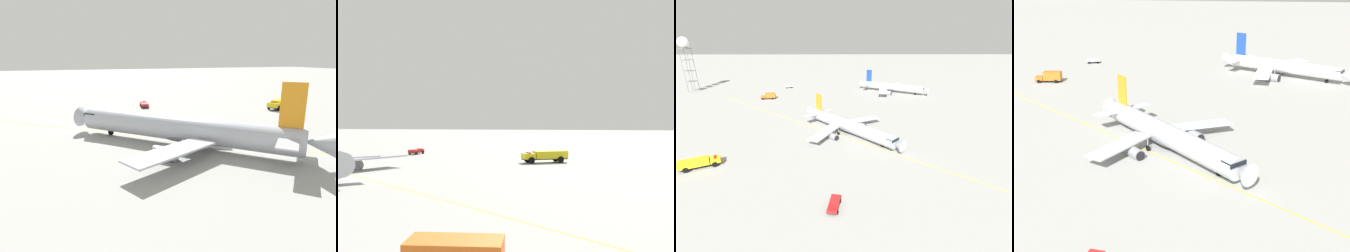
% 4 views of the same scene
% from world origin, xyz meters
% --- Properties ---
extents(ground_plane, '(600.00, 600.00, 0.00)m').
position_xyz_m(ground_plane, '(0.00, 0.00, 0.00)').
color(ground_plane, '#9E9E99').
extents(airliner_main, '(33.03, 34.05, 11.22)m').
position_xyz_m(airliner_main, '(-5.46, 2.49, 2.67)').
color(airliner_main, '#B2B7C1').
rests_on(airliner_main, ground_plane).
extents(airliner_secondary, '(36.82, 29.05, 11.92)m').
position_xyz_m(airliner_secondary, '(-32.09, -57.10, 2.84)').
color(airliner_secondary, white).
rests_on(airliner_secondary, ground_plane).
extents(catering_truck_truck, '(7.53, 3.26, 3.10)m').
position_xyz_m(catering_truck_truck, '(34.71, -42.95, 1.66)').
color(catering_truck_truck, '#232326').
rests_on(catering_truck_truck, ground_plane).
extents(pushback_tug_truck, '(4.61, 3.27, 1.30)m').
position_xyz_m(pushback_tug_truck, '(29.83, -69.05, 0.80)').
color(pushback_tug_truck, '#232326').
rests_on(pushback_tug_truck, ground_plane).
extents(taxiway_centreline, '(134.94, 110.69, 0.01)m').
position_xyz_m(taxiway_centreline, '(-6.67, 7.76, 0.00)').
color(taxiway_centreline, yellow).
rests_on(taxiway_centreline, ground_plane).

